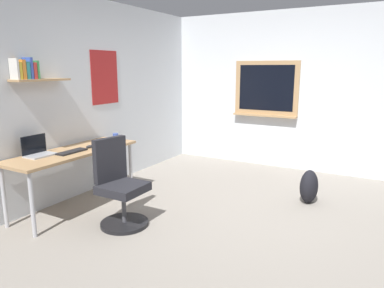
{
  "coord_description": "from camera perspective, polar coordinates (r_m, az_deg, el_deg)",
  "views": [
    {
      "loc": [
        -3.55,
        -1.19,
        1.69
      ],
      "look_at": [
        -0.16,
        0.73,
        0.85
      ],
      "focal_mm": 33.38,
      "sensor_mm": 36.0,
      "label": 1
    }
  ],
  "objects": [
    {
      "name": "coffee_mug",
      "position": [
        4.96,
        -12.1,
        1.15
      ],
      "size": [
        0.08,
        0.08,
        0.09
      ],
      "primitive_type": "cylinder",
      "color": "#334CA5",
      "rests_on": "desk"
    },
    {
      "name": "ground_plane",
      "position": [
        4.11,
        10.23,
        -12.33
      ],
      "size": [
        5.2,
        5.2,
        0.0
      ],
      "primitive_type": "plane",
      "color": "gray",
      "rests_on": "ground"
    },
    {
      "name": "wall_back",
      "position": [
        5.09,
        -16.36,
        7.32
      ],
      "size": [
        5.0,
        0.3,
        2.6
      ],
      "color": "silver",
      "rests_on": "ground"
    },
    {
      "name": "backpack",
      "position": [
        4.78,
        18.18,
        -6.48
      ],
      "size": [
        0.32,
        0.22,
        0.43
      ],
      "primitive_type": "ellipsoid",
      "color": "black",
      "rests_on": "ground"
    },
    {
      "name": "desk",
      "position": [
        4.49,
        -18.41,
        -1.84
      ],
      "size": [
        1.66,
        0.58,
        0.72
      ],
      "color": "tan",
      "rests_on": "ground"
    },
    {
      "name": "keyboard",
      "position": [
        4.37,
        -18.64,
        -1.17
      ],
      "size": [
        0.37,
        0.13,
        0.02
      ],
      "primitive_type": "cube",
      "color": "black",
      "rests_on": "desk"
    },
    {
      "name": "office_chair",
      "position": [
        3.96,
        -11.53,
        -6.96
      ],
      "size": [
        0.52,
        0.53,
        0.95
      ],
      "color": "black",
      "rests_on": "ground"
    },
    {
      "name": "wall_right",
      "position": [
        6.13,
        18.18,
        7.91
      ],
      "size": [
        0.22,
        5.0,
        2.6
      ],
      "color": "silver",
      "rests_on": "ground"
    },
    {
      "name": "laptop",
      "position": [
        4.34,
        -23.41,
        -1.01
      ],
      "size": [
        0.31,
        0.21,
        0.23
      ],
      "color": "#ADAFB5",
      "rests_on": "desk"
    },
    {
      "name": "computer_mouse",
      "position": [
        4.55,
        -16.05,
        -0.39
      ],
      "size": [
        0.1,
        0.06,
        0.03
      ],
      "primitive_type": "ellipsoid",
      "color": "#262628",
      "rests_on": "desk"
    }
  ]
}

